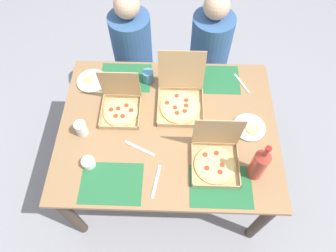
{
  "coord_description": "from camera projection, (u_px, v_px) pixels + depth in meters",
  "views": [
    {
      "loc": [
        0.03,
        -1.02,
        2.44
      ],
      "look_at": [
        0.0,
        0.0,
        0.76
      ],
      "focal_mm": 32.64,
      "sensor_mm": 36.0,
      "label": 1
    }
  ],
  "objects": [
    {
      "name": "placemat_far_left",
      "position": [
        126.0,
        77.0,
        2.18
      ],
      "size": [
        0.36,
        0.26,
        0.0
      ],
      "primitive_type": "cube",
      "color": "#236638",
      "rests_on": "dining_table"
    },
    {
      "name": "pizza_box_center",
      "position": [
        181.0,
        99.0,
        2.02
      ],
      "size": [
        0.3,
        0.34,
        0.34
      ],
      "color": "tan",
      "rests_on": "dining_table"
    },
    {
      "name": "cup_clear_left",
      "position": [
        81.0,
        128.0,
        1.9
      ],
      "size": [
        0.07,
        0.07,
        0.1
      ],
      "primitive_type": "cylinder",
      "color": "silver",
      "rests_on": "dining_table"
    },
    {
      "name": "placemat_near_right",
      "position": [
        221.0,
        186.0,
        1.76
      ],
      "size": [
        0.36,
        0.26,
        0.0
      ],
      "primitive_type": "cube",
      "color": "#236638",
      "rests_on": "dining_table"
    },
    {
      "name": "diner_right_seat",
      "position": [
        208.0,
        61.0,
        2.59
      ],
      "size": [
        0.32,
        0.32,
        1.16
      ],
      "color": "#33598C",
      "rests_on": "ground_plane"
    },
    {
      "name": "pizza_box_corner_right",
      "position": [
        216.0,
        158.0,
        1.8
      ],
      "size": [
        0.28,
        0.28,
        0.32
      ],
      "color": "tan",
      "rests_on": "dining_table"
    },
    {
      "name": "pizza_box_edge_far",
      "position": [
        121.0,
        106.0,
        1.99
      ],
      "size": [
        0.26,
        0.26,
        0.29
      ],
      "color": "tan",
      "rests_on": "dining_table"
    },
    {
      "name": "plate_far_left",
      "position": [
        92.0,
        81.0,
        2.15
      ],
      "size": [
        0.21,
        0.21,
        0.03
      ],
      "color": "white",
      "rests_on": "dining_table"
    },
    {
      "name": "knife_by_far_left",
      "position": [
        156.0,
        181.0,
        1.77
      ],
      "size": [
        0.05,
        0.21,
        0.0
      ],
      "primitive_type": "cube",
      "rotation": [
        0.0,
        0.0,
        1.4
      ],
      "color": "#B7B7BC",
      "rests_on": "dining_table"
    },
    {
      "name": "condiment_bowl",
      "position": [
        88.0,
        163.0,
        1.81
      ],
      "size": [
        0.08,
        0.08,
        0.05
      ],
      "primitive_type": "cylinder",
      "color": "white",
      "rests_on": "dining_table"
    },
    {
      "name": "cup_spare",
      "position": [
        148.0,
        76.0,
        2.12
      ],
      "size": [
        0.08,
        0.08,
        0.09
      ],
      "primitive_type": "cylinder",
      "color": "teal",
      "rests_on": "dining_table"
    },
    {
      "name": "placemat_far_right",
      "position": [
        214.0,
        79.0,
        2.17
      ],
      "size": [
        0.36,
        0.26,
        0.0
      ],
      "primitive_type": "cube",
      "color": "#236638",
      "rests_on": "dining_table"
    },
    {
      "name": "soda_bottle",
      "position": [
        259.0,
        164.0,
        1.69
      ],
      "size": [
        0.09,
        0.09,
        0.32
      ],
      "color": "#B2382D",
      "rests_on": "dining_table"
    },
    {
      "name": "plate_far_right",
      "position": [
        249.0,
        128.0,
        1.95
      ],
      "size": [
        0.21,
        0.21,
        0.03
      ],
      "color": "white",
      "rests_on": "dining_table"
    },
    {
      "name": "knife_by_near_right",
      "position": [
        140.0,
        148.0,
        1.88
      ],
      "size": [
        0.2,
        0.11,
        0.0
      ],
      "primitive_type": "cube",
      "rotation": [
        0.0,
        0.0,
        2.69
      ],
      "color": "#B7B7BC",
      "rests_on": "dining_table"
    },
    {
      "name": "fork_by_far_right",
      "position": [
        242.0,
        84.0,
        2.15
      ],
      "size": [
        0.1,
        0.18,
        0.0
      ],
      "primitive_type": "cube",
      "rotation": [
        0.0,
        0.0,
        5.19
      ],
      "color": "#B7B7BC",
      "rests_on": "dining_table"
    },
    {
      "name": "ground_plane",
      "position": [
        168.0,
        172.0,
        2.62
      ],
      "size": [
        6.0,
        6.0,
        0.0
      ],
      "primitive_type": "plane",
      "color": "gray"
    },
    {
      "name": "dining_table",
      "position": [
        168.0,
        134.0,
        2.06
      ],
      "size": [
        1.4,
        1.1,
        0.76
      ],
      "color": "#3F3328",
      "rests_on": "ground_plane"
    },
    {
      "name": "diner_left_seat",
      "position": [
        134.0,
        59.0,
        2.61
      ],
      "size": [
        0.32,
        0.32,
        1.15
      ],
      "color": "#33598C",
      "rests_on": "ground_plane"
    },
    {
      "name": "placemat_near_left",
      "position": [
        111.0,
        183.0,
        1.77
      ],
      "size": [
        0.36,
        0.26,
        0.0
      ],
      "primitive_type": "cube",
      "color": "#236638",
      "rests_on": "dining_table"
    }
  ]
}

